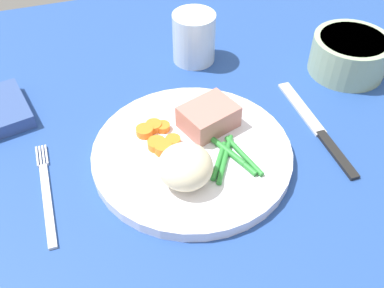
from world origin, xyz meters
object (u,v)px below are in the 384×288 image
at_px(water_glass, 194,41).
at_px(salad_bowl, 350,53).
at_px(knife, 317,129).
at_px(meat_portion, 207,115).
at_px(fork, 46,193).
at_px(dinner_plate, 192,154).

relative_size(water_glass, salad_bowl, 0.68).
height_order(knife, water_glass, water_glass).
height_order(meat_portion, salad_bowl, salad_bowl).
xyz_separation_m(meat_portion, fork, (-0.22, -0.04, -0.03)).
bearing_deg(salad_bowl, water_glass, 154.31).
distance_m(dinner_plate, knife, 0.18).
distance_m(meat_portion, fork, 0.23).
height_order(fork, salad_bowl, salad_bowl).
bearing_deg(knife, fork, -176.74).
bearing_deg(meat_portion, water_glass, 77.70).
bearing_deg(knife, meat_portion, 166.89).
relative_size(fork, knife, 0.81).
xyz_separation_m(dinner_plate, meat_portion, (0.04, 0.04, 0.02)).
distance_m(dinner_plate, meat_portion, 0.06).
bearing_deg(dinner_plate, knife, -0.89).
bearing_deg(water_glass, fork, -140.05).
bearing_deg(dinner_plate, fork, -179.22).
bearing_deg(meat_portion, salad_bowl, 14.61).
distance_m(knife, water_glass, 0.25).
bearing_deg(salad_bowl, fork, -167.03).
bearing_deg(water_glass, salad_bowl, -25.69).
relative_size(knife, water_glass, 2.50).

